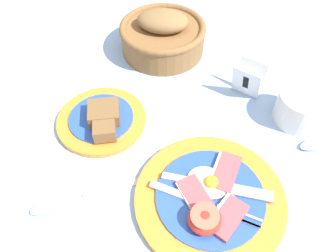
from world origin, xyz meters
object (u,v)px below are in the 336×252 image
number_card (248,80)px  bread_plate (102,119)px  breakfast_plate (210,198)px  bread_basket (163,35)px  sugar_cup (301,107)px  teaspoon_by_saucer (69,201)px  teaspoon_near_cup (304,147)px

number_card → bread_plate: bearing=-131.1°
breakfast_plate → number_card: 0.27m
breakfast_plate → bread_basket: (-0.26, 0.32, 0.03)m
breakfast_plate → number_card: number_card is taller
breakfast_plate → sugar_cup: size_ratio=2.61×
teaspoon_by_saucer → teaspoon_near_cup: size_ratio=1.02×
number_card → teaspoon_by_saucer: size_ratio=0.47×
breakfast_plate → bread_plate: bearing=167.5°
bread_plate → sugar_cup: bearing=30.1°
teaspoon_by_saucer → teaspoon_near_cup: bearing=175.2°
bread_plate → number_card: size_ratio=2.38×
breakfast_plate → sugar_cup: (0.08, 0.25, 0.02)m
number_card → teaspoon_by_saucer: bearing=-109.5°
breakfast_plate → sugar_cup: bearing=72.0°
breakfast_plate → teaspoon_near_cup: breakfast_plate is taller
bread_basket → number_card: bread_basket is taller
bread_plate → teaspoon_by_saucer: bread_plate is taller
breakfast_plate → sugar_cup: sugar_cup is taller
teaspoon_by_saucer → number_card: bearing=-161.5°
bread_basket → number_card: bearing=-11.8°
sugar_cup → number_card: number_card is taller
bread_plate → bread_basket: bread_basket is taller
number_card → teaspoon_by_saucer: (-0.17, -0.38, -0.03)m
bread_basket → number_card: size_ratio=2.74×
sugar_cup → number_card: bearing=169.7°
bread_basket → number_card: 0.23m
number_card → teaspoon_near_cup: number_card is taller
bread_plate → teaspoon_by_saucer: bearing=-73.5°
bread_plate → teaspoon_near_cup: bread_plate is taller
bread_plate → teaspoon_near_cup: 0.39m
breakfast_plate → teaspoon_by_saucer: 0.23m
breakfast_plate → teaspoon_by_saucer: size_ratio=1.61×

